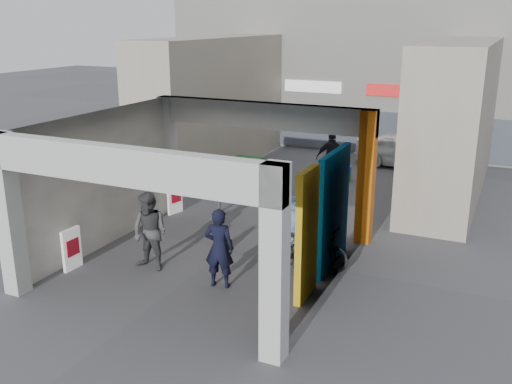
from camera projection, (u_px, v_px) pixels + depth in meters
The scene contains 21 objects.
ground at pixel (228, 249), 14.60m from camera, with size 90.00×90.00×0.00m, color #4E4E53.
arcade_canopy at pixel (230, 172), 13.00m from camera, with size 6.40×6.45×6.40m.
far_building at pixel (371, 57), 25.58m from camera, with size 18.00×4.08×8.00m.
plaza_bldg_left at pixel (214, 103), 22.19m from camera, with size 2.00×9.00×5.00m, color #ADA18F.
plaza_bldg_right at pixel (455, 120), 18.57m from camera, with size 2.00×9.00×5.00m, color #ADA18F.
bollard_left at pixel (219, 199), 17.21m from camera, with size 0.09×0.09×0.87m, color gray.
bollard_center at pixel (265, 206), 16.55m from camera, with size 0.09×0.09×0.87m, color gray.
bollard_right at pixel (316, 214), 15.88m from camera, with size 0.09×0.09×0.86m, color gray.
advert_board_near at pixel (72, 249), 13.31m from camera, with size 0.12×0.55×1.00m.
advert_board_far at pixel (175, 197), 17.16m from camera, with size 0.21×0.55×1.00m.
cafe_set at pixel (257, 182), 19.33m from camera, with size 1.66×1.34×1.00m.
produce_stand at pixel (247, 172), 20.66m from camera, with size 1.29×0.70×0.85m.
crate_stack at pixel (345, 173), 20.68m from camera, with size 0.52×0.44×0.56m.
border_collie at pixel (223, 241), 14.43m from camera, with size 0.24×0.47×0.65m.
man_with_dog at pixel (219, 248), 12.34m from camera, with size 0.66×0.43×1.80m, color black.
man_back_turned at pixel (150, 232), 13.18m from camera, with size 0.90×0.70×1.86m, color #444346.
man_elderly at pixel (292, 225), 14.19m from camera, with size 0.73×0.47×1.48m, color #6283BF.
man_crates at pixel (332, 158), 20.10m from camera, with size 1.11×0.46×1.89m, color black.
bicycle_front at pixel (313, 246), 13.53m from camera, with size 0.66×1.89×0.99m, color black.
bicycle_rear at pixel (287, 255), 13.10m from camera, with size 0.42×1.49×0.89m, color black.
white_van at pixel (409, 150), 22.38m from camera, with size 1.68×4.17×1.42m, color silver.
Camera 1 is at (6.36, -11.97, 5.66)m, focal length 40.00 mm.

